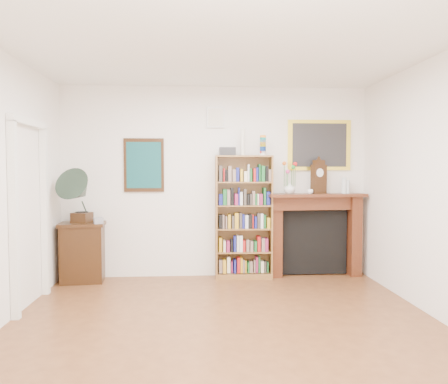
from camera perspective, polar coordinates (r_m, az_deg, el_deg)
The scene contains 15 objects.
room at distance 3.97m, azimuth 0.56°, elevation 0.23°, with size 4.51×5.01×2.81m.
door_casing at distance 5.51m, azimuth -23.98°, elevation -0.69°, with size 0.08×1.02×2.17m.
teal_poster at distance 6.48m, azimuth -10.42°, elevation 3.47°, with size 0.58×0.04×0.78m.
small_picture at distance 6.49m, azimuth -1.09°, elevation 9.72°, with size 0.26×0.04×0.30m.
gilt_painting at distance 6.71m, azimuth 12.33°, elevation 6.00°, with size 0.95×0.04×0.75m.
bookshelf at distance 6.36m, azimuth 2.61°, elevation -2.35°, with size 0.83×0.32×2.06m.
side_cabinet at distance 6.52m, azimuth -17.98°, elevation -7.50°, with size 0.62×0.45×0.84m, color black.
fireplace at distance 6.65m, azimuth 11.76°, elevation -4.50°, with size 1.48×0.46×1.23m.
gramophone at distance 6.31m, azimuth -18.41°, elevation -0.05°, with size 0.60×0.68×0.77m.
cd_stack at distance 6.29m, azimuth -16.11°, elevation -3.62°, with size 0.12×0.12×0.08m, color #A4A3AF.
mantel_clock at distance 6.56m, azimuth 12.26°, elevation 1.86°, with size 0.24×0.19×0.49m.
flower_vase at distance 6.42m, azimuth 8.56°, elevation 0.53°, with size 0.16×0.16×0.17m, color silver.
teacup at distance 6.45m, azimuth 11.20°, elevation 0.05°, with size 0.08×0.08×0.07m, color white.
bottle_left at distance 6.68m, azimuth 15.40°, elevation 0.84°, with size 0.07×0.07×0.24m, color silver.
bottle_right at distance 6.72m, azimuth 15.84°, elevation 0.67°, with size 0.06×0.06×0.20m, color silver.
Camera 1 is at (-0.30, -3.96, 1.59)m, focal length 35.00 mm.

